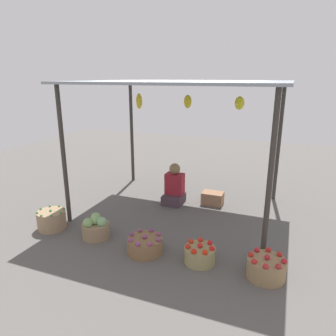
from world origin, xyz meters
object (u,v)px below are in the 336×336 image
object	(u,v)px
basket_cabbages	(96,228)
basket_red_tomatoes	(200,254)
basket_green_chilies	(52,220)
wooden_crate_near_vendor	(213,198)
basket_purple_onions	(145,245)
vendor_person	(174,188)
basket_red_apples	(266,268)

from	to	relation	value
basket_cabbages	basket_red_tomatoes	bearing A→B (deg)	-2.37
basket_green_chilies	wooden_crate_near_vendor	distance (m)	2.89
basket_cabbages	basket_purple_onions	world-z (taller)	basket_cabbages
basket_purple_onions	basket_red_tomatoes	size ratio (longest dim) A/B	1.21
wooden_crate_near_vendor	basket_red_tomatoes	bearing A→B (deg)	-81.12
vendor_person	basket_red_tomatoes	bearing A→B (deg)	-60.18
basket_purple_onions	wooden_crate_near_vendor	bearing A→B (deg)	77.08
vendor_person	wooden_crate_near_vendor	distance (m)	0.76
basket_green_chilies	basket_red_tomatoes	size ratio (longest dim) A/B	1.09
basket_cabbages	basket_purple_onions	size ratio (longest dim) A/B	0.84
basket_cabbages	wooden_crate_near_vendor	distance (m)	2.33
basket_purple_onions	basket_red_apples	bearing A→B (deg)	1.12
basket_green_chilies	basket_purple_onions	size ratio (longest dim) A/B	0.90
basket_cabbages	basket_red_tomatoes	size ratio (longest dim) A/B	1.01
vendor_person	basket_green_chilies	distance (m)	2.25
basket_green_chilies	wooden_crate_near_vendor	bearing A→B (deg)	41.82
vendor_person	basket_red_tomatoes	size ratio (longest dim) A/B	1.93
basket_green_chilies	basket_red_apples	world-z (taller)	basket_green_chilies
basket_green_chilies	vendor_person	bearing A→B (deg)	49.66
vendor_person	basket_purple_onions	xyz separation A→B (m)	(0.24, -1.80, -0.19)
basket_red_tomatoes	basket_green_chilies	bearing A→B (deg)	178.82
vendor_person	basket_red_apples	xyz separation A→B (m)	(1.84, -1.77, -0.17)
basket_cabbages	basket_red_apples	size ratio (longest dim) A/B	0.88
basket_green_chilies	basket_purple_onions	xyz separation A→B (m)	(1.69, -0.09, -0.04)
vendor_person	basket_red_tomatoes	distance (m)	2.04
basket_red_apples	basket_cabbages	bearing A→B (deg)	178.23
basket_green_chilies	basket_purple_onions	world-z (taller)	basket_green_chilies
vendor_person	basket_purple_onions	bearing A→B (deg)	-82.48
vendor_person	basket_red_apples	distance (m)	2.56
basket_red_tomatoes	vendor_person	bearing A→B (deg)	119.82
vendor_person	basket_red_apples	world-z (taller)	vendor_person
basket_red_apples	basket_purple_onions	bearing A→B (deg)	-178.88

